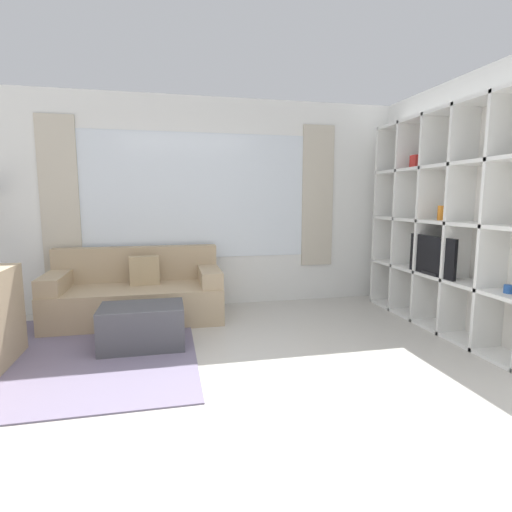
% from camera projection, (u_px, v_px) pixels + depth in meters
% --- Properties ---
extents(ground_plane, '(16.00, 16.00, 0.00)m').
position_uv_depth(ground_plane, '(241.00, 441.00, 2.35)').
color(ground_plane, beige).
extents(wall_back, '(6.56, 0.11, 2.70)m').
position_uv_depth(wall_back, '(197.00, 204.00, 5.20)').
color(wall_back, white).
rests_on(wall_back, ground_plane).
extents(wall_right, '(0.07, 4.32, 2.70)m').
position_uv_depth(wall_right, '(465.00, 205.00, 4.24)').
color(wall_right, white).
rests_on(wall_right, ground_plane).
extents(area_rug, '(2.20, 2.33, 0.01)m').
position_uv_depth(area_rug, '(73.00, 354.00, 3.66)').
color(area_rug, slate).
rests_on(area_rug, ground_plane).
extents(shelving_unit, '(0.35, 2.39, 2.34)m').
position_uv_depth(shelving_unit, '(446.00, 222.00, 4.28)').
color(shelving_unit, silver).
rests_on(shelving_unit, ground_plane).
extents(couch_main, '(1.95, 0.90, 0.83)m').
position_uv_depth(couch_main, '(137.00, 294.00, 4.72)').
color(couch_main, tan).
rests_on(couch_main, ground_plane).
extents(ottoman, '(0.78, 0.50, 0.41)m').
position_uv_depth(ottoman, '(142.00, 327.00, 3.81)').
color(ottoman, '#47474C').
rests_on(ottoman, ground_plane).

